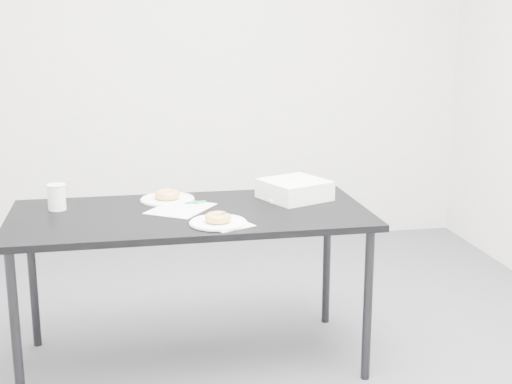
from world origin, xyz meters
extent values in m
plane|color=#48484D|center=(0.00, 0.00, 0.00)|extent=(4.00, 4.00, 0.00)
cube|color=silver|center=(0.00, 2.00, 1.35)|extent=(4.00, 0.02, 2.70)
cube|color=black|center=(-0.15, 0.13, 0.72)|extent=(1.62, 0.77, 0.03)
cylinder|color=black|center=(-0.89, -0.20, 0.35)|extent=(0.04, 0.04, 0.70)
cylinder|color=black|center=(-0.90, 0.44, 0.35)|extent=(0.04, 0.04, 0.70)
cylinder|color=black|center=(0.60, -0.18, 0.35)|extent=(0.04, 0.04, 0.70)
cylinder|color=black|center=(0.59, 0.45, 0.35)|extent=(0.04, 0.04, 0.70)
cube|color=white|center=(-0.19, 0.19, 0.73)|extent=(0.35, 0.37, 0.00)
cube|color=green|center=(-0.11, 0.28, 0.74)|extent=(0.07, 0.07, 0.00)
cylinder|color=#0C855A|center=(-0.13, 0.27, 0.74)|extent=(0.14, 0.03, 0.01)
cube|color=white|center=(-0.01, -0.11, 0.74)|extent=(0.23, 0.23, 0.00)
cylinder|color=white|center=(-0.05, -0.09, 0.74)|extent=(0.24, 0.24, 0.01)
torus|color=gold|center=(-0.05, -0.09, 0.76)|extent=(0.14, 0.14, 0.04)
cylinder|color=white|center=(-0.24, 0.37, 0.74)|extent=(0.26, 0.26, 0.01)
torus|color=gold|center=(-0.24, 0.37, 0.76)|extent=(0.13, 0.13, 0.04)
cylinder|color=white|center=(-0.74, 0.27, 0.79)|extent=(0.08, 0.08, 0.12)
cylinder|color=white|center=(0.28, 0.24, 0.74)|extent=(0.09, 0.09, 0.01)
cube|color=white|center=(0.37, 0.28, 0.78)|extent=(0.37, 0.37, 0.09)
camera|label=1|loc=(-0.41, -2.98, 1.58)|focal=50.00mm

